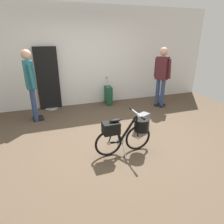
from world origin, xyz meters
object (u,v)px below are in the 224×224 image
at_px(floor_banner_stand, 48,82).
at_px(rolling_suitcase, 108,95).
at_px(visitor_browsing, 162,74).
at_px(backpack_on_floor, 142,122).
at_px(visitor_near_wall, 30,82).
at_px(folding_bike_foreground, 126,132).

distance_m(floor_banner_stand, rolling_suitcase, 1.77).
height_order(visitor_browsing, rolling_suitcase, visitor_browsing).
distance_m(floor_banner_stand, backpack_on_floor, 2.84).
height_order(rolling_suitcase, backpack_on_floor, rolling_suitcase).
bearing_deg(visitor_browsing, backpack_on_floor, -134.14).
height_order(floor_banner_stand, backpack_on_floor, floor_banner_stand).
bearing_deg(visitor_near_wall, rolling_suitcase, 15.84).
bearing_deg(visitor_near_wall, folding_bike_foreground, -52.36).
bearing_deg(visitor_browsing, floor_banner_stand, 164.46).
xyz_separation_m(floor_banner_stand, visitor_near_wall, (-0.40, -0.72, 0.20)).
distance_m(folding_bike_foreground, visitor_browsing, 2.74).
relative_size(visitor_near_wall, rolling_suitcase, 2.04).
bearing_deg(visitor_browsing, visitor_near_wall, 177.96).
relative_size(floor_banner_stand, visitor_near_wall, 1.01).
relative_size(floor_banner_stand, rolling_suitcase, 2.07).
xyz_separation_m(floor_banner_stand, visitor_browsing, (3.04, -0.85, 0.20)).
distance_m(visitor_near_wall, backpack_on_floor, 2.74).
xyz_separation_m(floor_banner_stand, folding_bike_foreground, (1.18, -2.76, -0.37)).
xyz_separation_m(visitor_browsing, backpack_on_floor, (-1.19, -1.23, -0.78)).
bearing_deg(folding_bike_foreground, rolling_suitcase, 78.84).
relative_size(floor_banner_stand, visitor_browsing, 1.02).
xyz_separation_m(visitor_near_wall, rolling_suitcase, (2.09, 0.59, -0.69)).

